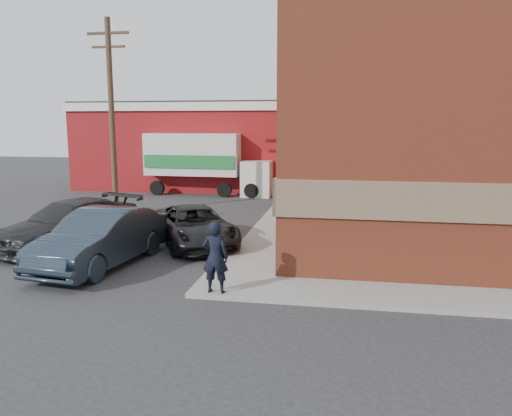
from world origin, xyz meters
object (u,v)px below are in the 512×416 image
at_px(man, 215,257).
at_px(warehouse, 207,145).
at_px(brick_building, 476,113).
at_px(suv_a, 195,226).
at_px(utility_pole, 112,113).
at_px(box_truck, 206,159).
at_px(suv_b, 69,224).
at_px(sedan, 101,238).

bearing_deg(man, warehouse, -74.74).
height_order(brick_building, suv_a, brick_building).
relative_size(utility_pole, man, 5.02).
bearing_deg(warehouse, box_truck, -75.40).
xyz_separation_m(brick_building, box_truck, (-13.45, 6.98, -2.57)).
xyz_separation_m(man, suv_a, (-2.09, 5.08, -0.33)).
height_order(warehouse, utility_pole, utility_pole).
height_order(brick_building, utility_pole, brick_building).
distance_m(warehouse, box_truck, 4.22).
bearing_deg(man, box_truck, -74.40).
bearing_deg(brick_building, box_truck, 152.57).
xyz_separation_m(utility_pole, suv_b, (1.35, -6.41, -3.95)).
height_order(man, sedan, man).
xyz_separation_m(brick_building, utility_pole, (-16.00, 0.00, 0.06)).
bearing_deg(brick_building, sedan, -145.49).
height_order(suv_a, box_truck, box_truck).
bearing_deg(utility_pole, warehouse, 82.23).
distance_m(sedan, box_truck, 15.57).
height_order(man, box_truck, box_truck).
xyz_separation_m(warehouse, box_truck, (1.05, -4.02, -0.70)).
relative_size(sedan, suv_a, 1.05).
bearing_deg(man, suv_b, -33.87).
height_order(warehouse, box_truck, warehouse).
distance_m(utility_pole, man, 13.59).
height_order(warehouse, sedan, warehouse).
height_order(warehouse, suv_a, warehouse).
relative_size(man, suv_b, 0.33).
relative_size(brick_building, sedan, 3.52).
bearing_deg(sedan, brick_building, 41.65).
bearing_deg(suv_b, utility_pole, 122.05).
distance_m(brick_building, man, 13.90).
distance_m(warehouse, suv_a, 17.12).
bearing_deg(brick_building, man, -128.13).
xyz_separation_m(warehouse, suv_a, (4.13, -16.47, -2.13)).
relative_size(man, sedan, 0.35).
xyz_separation_m(brick_building, sedan, (-12.35, -8.50, -3.83)).
relative_size(warehouse, box_truck, 2.18).
relative_size(warehouse, suv_a, 3.31).
distance_m(utility_pole, sedan, 10.03).
bearing_deg(sedan, man, -19.56).
distance_m(brick_building, warehouse, 18.30).
height_order(suv_b, box_truck, box_truck).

